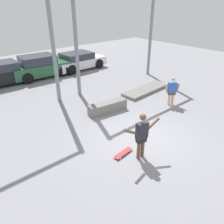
{
  "coord_description": "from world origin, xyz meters",
  "views": [
    {
      "loc": [
        -5.42,
        -4.58,
        4.85
      ],
      "look_at": [
        -0.33,
        1.43,
        0.76
      ],
      "focal_mm": 35.0,
      "sensor_mm": 36.0,
      "label": 1
    }
  ],
  "objects_px": {
    "bystander": "(172,90)",
    "manual_pad": "(146,90)",
    "parked_car_green": "(40,67)",
    "grind_box": "(108,107)",
    "skateboarder": "(142,134)",
    "parked_car_black": "(1,74)",
    "parked_car_white": "(78,61)",
    "skateboard": "(123,153)"
  },
  "relations": [
    {
      "from": "parked_car_white",
      "to": "bystander",
      "type": "height_order",
      "value": "bystander"
    },
    {
      "from": "skateboard",
      "to": "parked_car_black",
      "type": "bearing_deg",
      "value": 89.1
    },
    {
      "from": "skateboard",
      "to": "grind_box",
      "type": "relative_size",
      "value": 0.42
    },
    {
      "from": "skateboarder",
      "to": "skateboard",
      "type": "distance_m",
      "value": 1.06
    },
    {
      "from": "parked_car_white",
      "to": "skateboard",
      "type": "bearing_deg",
      "value": -116.53
    },
    {
      "from": "skateboard",
      "to": "parked_car_black",
      "type": "xyz_separation_m",
      "value": [
        -1.0,
        10.15,
        0.61
      ]
    },
    {
      "from": "skateboard",
      "to": "parked_car_white",
      "type": "bearing_deg",
      "value": 58.94
    },
    {
      "from": "parked_car_black",
      "to": "bystander",
      "type": "bearing_deg",
      "value": -56.39
    },
    {
      "from": "skateboarder",
      "to": "parked_car_green",
      "type": "height_order",
      "value": "skateboarder"
    },
    {
      "from": "parked_car_black",
      "to": "parked_car_green",
      "type": "relative_size",
      "value": 1.0
    },
    {
      "from": "manual_pad",
      "to": "bystander",
      "type": "xyz_separation_m",
      "value": [
        -0.43,
        -2.05,
        0.7
      ]
    },
    {
      "from": "skateboard",
      "to": "bystander",
      "type": "xyz_separation_m",
      "value": [
        4.63,
        1.43,
        0.72
      ]
    },
    {
      "from": "parked_car_white",
      "to": "parked_car_green",
      "type": "bearing_deg",
      "value": 177.02
    },
    {
      "from": "skateboarder",
      "to": "parked_car_black",
      "type": "bearing_deg",
      "value": 105.25
    },
    {
      "from": "grind_box",
      "to": "manual_pad",
      "type": "relative_size",
      "value": 0.59
    },
    {
      "from": "grind_box",
      "to": "bystander",
      "type": "height_order",
      "value": "bystander"
    },
    {
      "from": "skateboarder",
      "to": "grind_box",
      "type": "relative_size",
      "value": 0.87
    },
    {
      "from": "grind_box",
      "to": "skateboard",
      "type": "bearing_deg",
      "value": -119.88
    },
    {
      "from": "manual_pad",
      "to": "bystander",
      "type": "distance_m",
      "value": 2.2
    },
    {
      "from": "skateboarder",
      "to": "parked_car_green",
      "type": "bearing_deg",
      "value": 91.73
    },
    {
      "from": "parked_car_white",
      "to": "grind_box",
      "type": "bearing_deg",
      "value": -114.18
    },
    {
      "from": "parked_car_black",
      "to": "parked_car_white",
      "type": "bearing_deg",
      "value": -1.2
    },
    {
      "from": "skateboarder",
      "to": "parked_car_white",
      "type": "bearing_deg",
      "value": 76.12
    },
    {
      "from": "skateboard",
      "to": "bystander",
      "type": "height_order",
      "value": "bystander"
    },
    {
      "from": "parked_car_white",
      "to": "manual_pad",
      "type": "bearing_deg",
      "value": -87.42
    },
    {
      "from": "skateboarder",
      "to": "parked_car_black",
      "type": "relative_size",
      "value": 0.41
    },
    {
      "from": "skateboard",
      "to": "parked_car_white",
      "type": "xyz_separation_m",
      "value": [
        4.54,
        9.96,
        0.56
      ]
    },
    {
      "from": "skateboard",
      "to": "parked_car_black",
      "type": "height_order",
      "value": "parked_car_black"
    },
    {
      "from": "skateboarder",
      "to": "bystander",
      "type": "height_order",
      "value": "skateboarder"
    },
    {
      "from": "manual_pad",
      "to": "grind_box",
      "type": "bearing_deg",
      "value": -170.44
    },
    {
      "from": "bystander",
      "to": "manual_pad",
      "type": "bearing_deg",
      "value": -66.49
    },
    {
      "from": "skateboard",
      "to": "parked_car_green",
      "type": "relative_size",
      "value": 0.2
    },
    {
      "from": "skateboarder",
      "to": "grind_box",
      "type": "bearing_deg",
      "value": 76.66
    },
    {
      "from": "grind_box",
      "to": "parked_car_black",
      "type": "bearing_deg",
      "value": 110.21
    },
    {
      "from": "skateboard",
      "to": "parked_car_green",
      "type": "bearing_deg",
      "value": 74.93
    },
    {
      "from": "grind_box",
      "to": "bystander",
      "type": "xyz_separation_m",
      "value": [
        2.97,
        -1.47,
        0.54
      ]
    },
    {
      "from": "parked_car_green",
      "to": "grind_box",
      "type": "bearing_deg",
      "value": -86.03
    },
    {
      "from": "manual_pad",
      "to": "parked_car_white",
      "type": "relative_size",
      "value": 0.8
    },
    {
      "from": "parked_car_black",
      "to": "parked_car_white",
      "type": "relative_size",
      "value": 1.01
    },
    {
      "from": "skateboarder",
      "to": "skateboard",
      "type": "bearing_deg",
      "value": 133.61
    },
    {
      "from": "grind_box",
      "to": "bystander",
      "type": "bearing_deg",
      "value": -26.4
    },
    {
      "from": "grind_box",
      "to": "parked_car_green",
      "type": "height_order",
      "value": "parked_car_green"
    }
  ]
}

